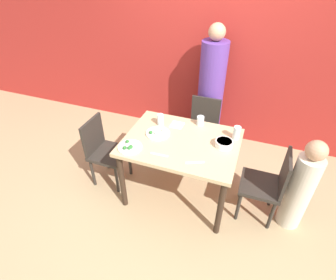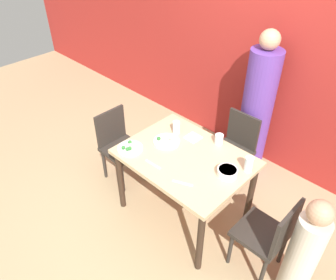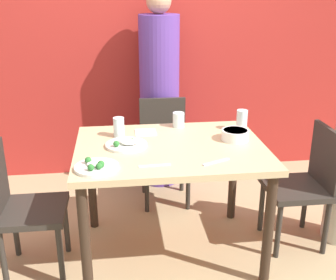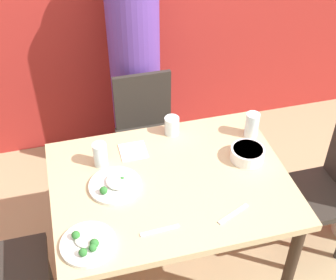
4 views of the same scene
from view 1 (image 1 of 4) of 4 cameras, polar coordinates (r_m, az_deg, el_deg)
name	(u,v)px [view 1 (image 1 of 4)]	position (r m, az deg, el deg)	size (l,w,h in m)	color
ground_plane	(179,192)	(3.23, 2.50, -11.22)	(10.00, 10.00, 0.00)	tan
wall_back	(216,45)	(3.70, 10.35, 19.64)	(10.00, 0.06, 2.70)	#A82823
dining_table	(181,148)	(2.77, 2.86, -1.77)	(1.18, 0.89, 0.77)	tan
chair_adult_spot	(202,127)	(3.50, 7.47, 2.73)	(0.40, 0.40, 0.84)	#2D2823
chair_child_spot	(268,184)	(2.86, 20.90, -8.85)	(0.40, 0.40, 0.84)	#2D2823
chair_empty_left	(104,149)	(3.18, -13.75, -2.01)	(0.40, 0.40, 0.84)	#2D2823
person_adult	(210,94)	(3.64, 9.23, 9.80)	(0.34, 0.34, 1.69)	#5B3893
person_child	(300,188)	(2.88, 26.86, -9.36)	(0.24, 0.24, 1.06)	beige
bowl_curry	(224,143)	(2.67, 12.09, -0.73)	(0.18, 0.18, 0.07)	white
plate_rice_adult	(158,133)	(2.80, -2.12, 1.59)	(0.26, 0.26, 0.06)	white
plate_rice_child	(130,147)	(2.63, -8.32, -1.42)	(0.24, 0.24, 0.06)	white
glass_water_tall	(237,133)	(2.79, 14.73, 1.53)	(0.07, 0.07, 0.14)	silver
glass_water_short	(200,121)	(2.95, 7.06, 4.20)	(0.08, 0.08, 0.10)	silver
glass_water_center	(160,120)	(2.92, -1.66, 4.45)	(0.07, 0.07, 0.13)	silver
napkin_folded	(177,125)	(2.95, 1.99, 3.31)	(0.14, 0.14, 0.01)	white
fork_steel	(159,155)	(2.52, -1.88, -3.20)	(0.18, 0.03, 0.01)	silver
spoon_steel	(195,162)	(2.45, 5.84, -4.88)	(0.17, 0.09, 0.01)	silver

